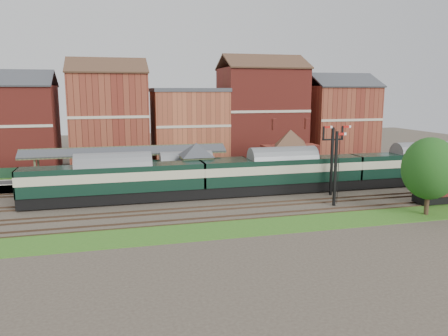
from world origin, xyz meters
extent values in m
plane|color=#473D33|center=(0.00, 0.00, 0.00)|extent=(160.00, 160.00, 0.00)
cube|color=#2D6619|center=(0.00, 16.00, 0.03)|extent=(90.00, 4.50, 0.06)
cube|color=#2D6619|center=(0.00, -12.00, 0.03)|extent=(90.00, 5.00, 0.06)
cube|color=#193823|center=(0.00, 18.00, 0.75)|extent=(90.00, 0.12, 1.50)
cube|color=#2D2D2D|center=(-5.00, 9.75, 0.50)|extent=(55.00, 3.40, 1.00)
cube|color=#5E7654|center=(-3.00, 3.25, 1.20)|extent=(3.40, 3.20, 2.40)
cube|color=#414A2E|center=(-3.00, 3.25, 3.40)|extent=(3.60, 3.40, 2.00)
pyramid|color=#383A3F|center=(-3.00, 3.25, 5.20)|extent=(5.40, 5.40, 1.60)
cube|color=maroon|center=(5.00, 3.25, 1.10)|extent=(3.00, 2.40, 2.20)
cube|color=#4C3323|center=(5.00, 2.60, 2.55)|extent=(3.20, 1.34, 0.79)
cube|color=#4C3323|center=(5.00, 3.90, 2.55)|extent=(3.20, 1.34, 0.79)
cube|color=maroon|center=(12.00, 9.75, 2.75)|extent=(8.00, 3.00, 3.50)
pyramid|color=#4C3323|center=(12.00, 9.75, 5.60)|extent=(8.10, 8.10, 2.20)
cube|color=maroon|center=(9.50, 9.75, 6.10)|extent=(0.60, 0.60, 1.60)
cube|color=maroon|center=(14.50, 9.75, 6.10)|extent=(0.60, 0.60, 1.60)
cube|color=#414A2E|center=(-22.00, 8.45, 2.70)|extent=(0.22, 0.22, 3.40)
cube|color=#414A2E|center=(0.00, 11.05, 2.70)|extent=(0.22, 0.22, 3.40)
cube|color=#383A3F|center=(-11.00, 8.80, 4.60)|extent=(26.00, 1.99, 0.90)
cube|color=#383A3F|center=(-11.00, 10.70, 4.60)|extent=(26.00, 1.99, 0.90)
cube|color=#414A2E|center=(-11.00, 9.75, 4.98)|extent=(26.00, 0.20, 0.20)
cube|color=black|center=(12.00, -2.50, 4.00)|extent=(0.25, 0.25, 8.00)
cube|color=black|center=(12.00, -2.50, 6.60)|extent=(2.60, 0.18, 0.18)
cube|color=#B2140F|center=(11.35, -2.50, 8.05)|extent=(1.10, 0.08, 0.25)
cube|color=#B2140F|center=(13.75, -2.50, 8.05)|extent=(1.10, 0.08, 0.25)
cube|color=black|center=(10.00, -7.00, 4.00)|extent=(0.25, 0.25, 8.00)
cube|color=#B2140F|center=(10.55, -7.00, 7.70)|extent=(1.10, 0.08, 0.25)
cube|color=maroon|center=(-28.00, 25.00, 6.50)|extent=(14.00, 10.00, 13.00)
cube|color=maroon|center=(-13.00, 25.00, 7.50)|extent=(12.00, 10.00, 15.00)
cube|color=#AB5737|center=(0.00, 25.00, 6.00)|extent=(12.00, 10.00, 12.00)
cube|color=maroon|center=(13.00, 25.00, 8.00)|extent=(14.00, 10.00, 16.00)
cube|color=maroon|center=(28.00, 25.00, 6.50)|extent=(12.00, 10.00, 13.00)
cube|color=black|center=(-12.76, 0.00, 0.76)|extent=(19.64, 2.75, 1.20)
cube|color=black|center=(-12.76, 0.00, 2.78)|extent=(19.64, 3.05, 2.84)
cube|color=beige|center=(-12.76, 0.00, 3.12)|extent=(19.66, 3.09, 0.98)
cube|color=slate|center=(-12.76, 0.00, 4.36)|extent=(19.64, 3.05, 0.65)
cube|color=black|center=(6.88, 0.00, 0.76)|extent=(19.64, 2.75, 1.20)
cube|color=black|center=(6.88, 0.00, 2.78)|extent=(19.64, 3.05, 2.84)
cube|color=beige|center=(6.88, 0.00, 3.12)|extent=(19.66, 3.09, 0.98)
cube|color=slate|center=(6.88, 0.00, 4.36)|extent=(19.64, 3.05, 0.65)
cube|color=black|center=(26.52, 0.00, 0.76)|extent=(19.64, 2.75, 1.20)
cube|color=black|center=(26.52, 0.00, 2.78)|extent=(19.64, 3.05, 2.84)
cube|color=beige|center=(26.52, 0.00, 3.12)|extent=(19.66, 3.09, 0.98)
cube|color=slate|center=(26.52, 0.00, 4.36)|extent=(19.64, 3.05, 0.65)
cube|color=black|center=(-3.71, 6.50, 0.65)|extent=(15.97, 2.24, 0.98)
cube|color=black|center=(-3.71, 6.50, 2.29)|extent=(15.97, 2.48, 2.31)
cube|color=beige|center=(-3.71, 6.50, 2.57)|extent=(15.99, 2.52, 0.80)
cube|color=slate|center=(-3.71, 6.50, 3.58)|extent=(15.97, 2.48, 0.53)
cube|color=black|center=(21.71, -9.00, 0.58)|extent=(5.54, 2.04, 0.83)
cube|color=#451C13|center=(21.71, -9.00, 2.10)|extent=(5.54, 2.40, 2.22)
cube|color=gray|center=(21.71, -9.00, 3.32)|extent=(5.54, 2.40, 0.41)
cylinder|color=#382619|center=(17.09, -12.58, 1.81)|extent=(0.44, 0.44, 3.61)
ellipsoid|color=#1A4C15|center=(17.09, -12.58, 4.70)|extent=(5.31, 5.31, 6.11)
camera|label=1|loc=(-12.92, -48.01, 12.16)|focal=35.00mm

